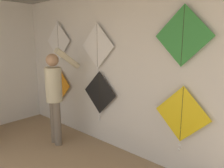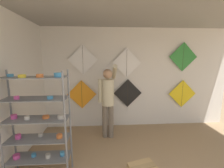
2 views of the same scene
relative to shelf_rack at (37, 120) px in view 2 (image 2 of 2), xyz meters
The scene contains 11 objects.
back_panel 2.69m from the shelf_rack, 45.27° to the left, with size 5.67×0.06×2.80m, color silver.
left_panel 0.76m from the shelf_rack, 156.50° to the left, with size 0.06×4.00×2.80m, color silver.
ceiling_slab 2.63m from the shelf_rack, ahead, with size 5.67×4.00×0.04m, color gray.
shelf_rack is the anchor object (origin of this frame).
shopkeeper 1.69m from the shelf_rack, 45.99° to the left, with size 0.46×0.61×1.83m.
kite_0 1.86m from the shelf_rack, 75.46° to the left, with size 0.81×0.01×0.81m.
kite_1 2.52m from the shelf_rack, 45.51° to the left, with size 0.81×0.04×0.95m.
kite_2 3.83m from the shelf_rack, 28.01° to the left, with size 0.81×0.04×0.95m.
kite_3 2.10m from the shelf_rack, 73.70° to the left, with size 0.81×0.01×0.81m.
kite_4 2.63m from the shelf_rack, 46.21° to the left, with size 0.81×0.01×0.81m.
kite_5 3.91m from the shelf_rack, 28.42° to the left, with size 0.81×0.01×0.81m.
Camera 2 is at (-0.82, -0.99, 1.95)m, focal length 24.00 mm.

